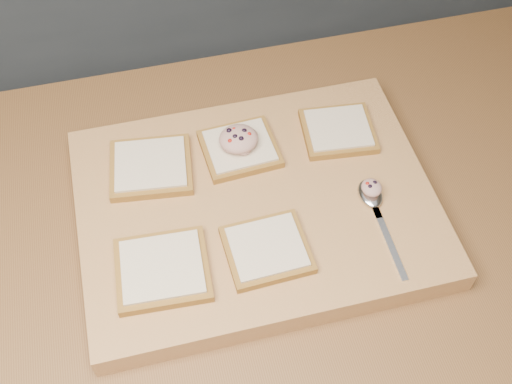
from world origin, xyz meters
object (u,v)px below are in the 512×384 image
bread_far_center (240,148)px  spoon (373,200)px  cutting_board (256,207)px  tuna_salad_dollop (239,139)px

bread_far_center → spoon: bearing=-40.3°
spoon → cutting_board: bearing=163.7°
bread_far_center → tuna_salad_dollop: 0.02m
tuna_salad_dollop → spoon: bearing=-40.2°
bread_far_center → cutting_board: bearing=-88.3°
cutting_board → spoon: spoon is taller
cutting_board → bread_far_center: (-0.00, 0.10, 0.03)m
tuna_salad_dollop → spoon: size_ratio=0.35×
tuna_salad_dollop → spoon: tuna_salad_dollop is taller
tuna_salad_dollop → spoon: (0.17, -0.15, -0.03)m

